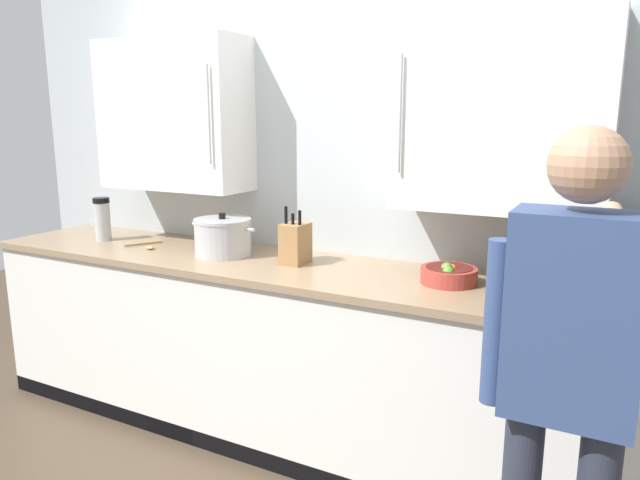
% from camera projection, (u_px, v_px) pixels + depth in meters
% --- Properties ---
extents(back_wall_tiled, '(4.24, 0.44, 2.89)m').
position_uv_depth(back_wall_tiled, '(328.00, 144.00, 3.01)').
color(back_wall_tiled, '#B2BCC1').
rests_on(back_wall_tiled, ground_plane).
extents(counter_unit, '(3.66, 0.68, 0.93)m').
position_uv_depth(counter_unit, '(298.00, 354.00, 2.94)').
color(counter_unit, white).
rests_on(counter_unit, ground_plane).
extents(microwave_oven, '(0.57, 0.75, 0.31)m').
position_uv_depth(microwave_oven, '(593.00, 264.00, 2.25)').
color(microwave_oven, black).
rests_on(microwave_oven, counter_unit).
extents(wooden_spoon, '(0.22, 0.20, 0.02)m').
position_uv_depth(wooden_spoon, '(147.00, 245.00, 3.25)').
color(wooden_spoon, tan).
rests_on(wooden_spoon, counter_unit).
extents(stock_pot, '(0.39, 0.30, 0.22)m').
position_uv_depth(stock_pot, '(223.00, 237.00, 3.04)').
color(stock_pot, '#B7BABF').
rests_on(stock_pot, counter_unit).
extents(knife_block, '(0.11, 0.15, 0.29)m').
position_uv_depth(knife_block, '(295.00, 243.00, 2.86)').
color(knife_block, '#A37547').
rests_on(knife_block, counter_unit).
extents(fruit_bowl, '(0.25, 0.25, 0.09)m').
position_uv_depth(fruit_bowl, '(449.00, 274.00, 2.53)').
color(fruit_bowl, '#AD3D33').
rests_on(fruit_bowl, counter_unit).
extents(thermos_flask, '(0.09, 0.09, 0.25)m').
position_uv_depth(thermos_flask, '(102.00, 219.00, 3.41)').
color(thermos_flask, '#B7BABF').
rests_on(thermos_flask, counter_unit).
extents(person_figure, '(0.44, 0.60, 1.62)m').
position_uv_depth(person_figure, '(568.00, 367.00, 1.59)').
color(person_figure, '#282D3D').
rests_on(person_figure, ground_plane).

